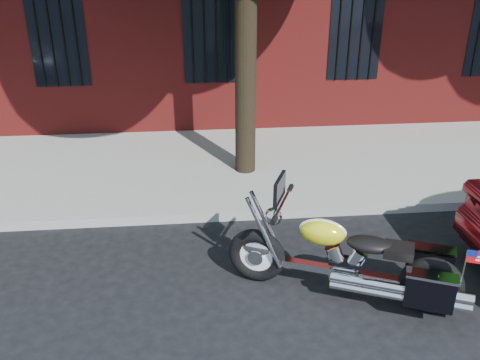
{
  "coord_description": "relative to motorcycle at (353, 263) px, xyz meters",
  "views": [
    {
      "loc": [
        -0.41,
        -5.91,
        4.15
      ],
      "look_at": [
        0.21,
        0.8,
        0.94
      ],
      "focal_mm": 40.0,
      "sensor_mm": 36.0,
      "label": 1
    }
  ],
  "objects": [
    {
      "name": "ground",
      "position": [
        -1.43,
        0.72,
        -0.51
      ],
      "size": [
        120.0,
        120.0,
        0.0
      ],
      "primitive_type": "plane",
      "color": "black",
      "rests_on": "ground"
    },
    {
      "name": "curb",
      "position": [
        -1.43,
        2.1,
        -0.43
      ],
      "size": [
        40.0,
        0.16,
        0.15
      ],
      "primitive_type": "cube",
      "color": "gray",
      "rests_on": "ground"
    },
    {
      "name": "sidewalk",
      "position": [
        -1.43,
        3.98,
        -0.43
      ],
      "size": [
        40.0,
        3.6,
        0.15
      ],
      "primitive_type": "cube",
      "color": "gray",
      "rests_on": "ground"
    },
    {
      "name": "motorcycle",
      "position": [
        0.0,
        0.0,
        0.0
      ],
      "size": [
        2.69,
        1.61,
        1.5
      ],
      "rotation": [
        0.0,
        0.0,
        -0.4
      ],
      "color": "black",
      "rests_on": "ground"
    }
  ]
}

